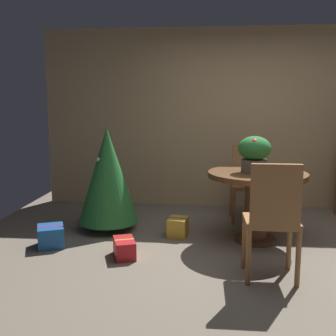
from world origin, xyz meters
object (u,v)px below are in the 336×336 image
object	(u,v)px
gift_box_red	(124,248)
gift_box_blue	(51,236)
round_dining_table	(257,192)
wooden_chair_near	(273,215)
gift_box_gold	(178,227)
wooden_chair_far	(248,179)
holiday_tree	(108,175)
flower_vase	(254,152)

from	to	relation	value
gift_box_red	gift_box_blue	world-z (taller)	gift_box_blue
round_dining_table	wooden_chair_near	xyz separation A→B (m)	(0.00, -1.00, 0.02)
gift_box_red	gift_box_gold	bearing A→B (deg)	53.78
wooden_chair_far	gift_box_blue	distance (m)	2.57
wooden_chair_near	gift_box_gold	distance (m)	1.47
holiday_tree	gift_box_red	bearing A→B (deg)	-66.93
wooden_chair_near	gift_box_gold	xyz separation A→B (m)	(-0.87, 1.09, -0.48)
round_dining_table	gift_box_blue	xyz separation A→B (m)	(-2.20, -0.37, -0.45)
wooden_chair_far	holiday_tree	xyz separation A→B (m)	(-1.73, -0.61, 0.13)
gift_box_gold	wooden_chair_far	bearing A→B (deg)	42.73
round_dining_table	gift_box_red	bearing A→B (deg)	-156.63
wooden_chair_near	gift_box_red	size ratio (longest dim) A/B	2.87
round_dining_table	wooden_chair_far	bearing A→B (deg)	90.00
round_dining_table	gift_box_red	size ratio (longest dim) A/B	2.98
flower_vase	gift_box_gold	bearing A→B (deg)	172.51
wooden_chair_near	gift_box_blue	bearing A→B (deg)	163.82
wooden_chair_far	gift_box_gold	world-z (taller)	wooden_chair_far
gift_box_blue	wooden_chair_far	bearing A→B (deg)	29.59
gift_box_gold	gift_box_red	world-z (taller)	gift_box_gold
gift_box_gold	gift_box_blue	bearing A→B (deg)	-161.38
round_dining_table	gift_box_blue	world-z (taller)	round_dining_table
gift_box_blue	holiday_tree	bearing A→B (deg)	53.19
flower_vase	gift_box_blue	xyz separation A→B (m)	(-2.16, -0.34, -0.89)
round_dining_table	wooden_chair_near	bearing A→B (deg)	-90.00
round_dining_table	holiday_tree	distance (m)	1.75
wooden_chair_far	gift_box_blue	world-z (taller)	wooden_chair_far
wooden_chair_far	gift_box_gold	distance (m)	1.26
round_dining_table	wooden_chair_far	world-z (taller)	wooden_chair_far
round_dining_table	gift_box_gold	bearing A→B (deg)	174.40
wooden_chair_far	gift_box_blue	size ratio (longest dim) A/B	2.59
wooden_chair_near	gift_box_red	bearing A→B (deg)	162.92
holiday_tree	gift_box_red	distance (m)	1.10
wooden_chair_far	holiday_tree	distance (m)	1.84
gift_box_gold	gift_box_blue	size ratio (longest dim) A/B	0.74
round_dining_table	gift_box_red	distance (m)	1.55
holiday_tree	gift_box_gold	bearing A→B (deg)	-12.36
gift_box_red	gift_box_blue	xyz separation A→B (m)	(-0.84, 0.22, 0.02)
wooden_chair_near	gift_box_blue	distance (m)	2.34
holiday_tree	gift_box_red	xyz separation A→B (m)	(0.37, -0.86, -0.58)
wooden_chair_far	flower_vase	bearing A→B (deg)	-92.74
holiday_tree	gift_box_blue	bearing A→B (deg)	-126.81
flower_vase	gift_box_gold	distance (m)	1.22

